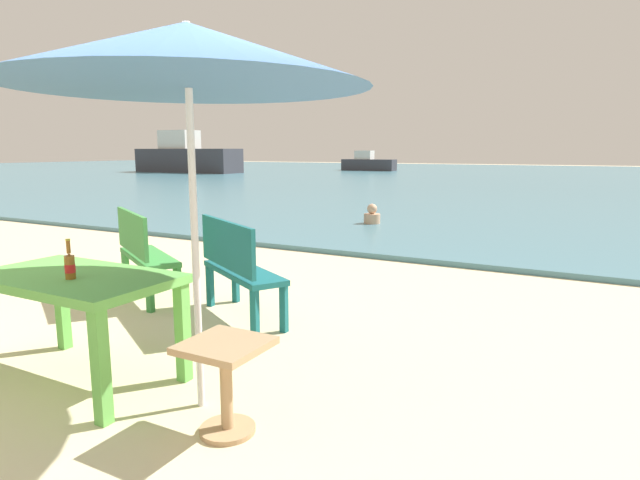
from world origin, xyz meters
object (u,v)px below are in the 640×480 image
Objects in this scene: patio_umbrella at (187,56)px; swimmer_person at (372,216)px; picnic_table_green at (75,290)px; beer_bottle_amber at (70,265)px; boat_tanker at (187,157)px; bench_teal_center at (236,264)px; boat_fishing_trawler at (368,163)px; bench_green_left at (142,249)px; side_table_wood at (226,374)px.

patio_umbrella reaches higher than swimmer_person.
patio_umbrella is (0.99, 0.11, 1.47)m from picnic_table_green.
swimmer_person is (-1.09, 7.84, -0.41)m from picnic_table_green.
beer_bottle_amber is 1.56m from patio_umbrella.
patio_umbrella is 34.36m from boat_tanker.
patio_umbrella reaches higher than picnic_table_green.
boat_tanker is (-23.15, 25.37, -1.02)m from patio_umbrella.
bench_teal_center is 0.30× the size of boat_fishing_trawler.
boat_tanker is at bearing 131.42° from bench_green_left.
boat_tanker is at bearing 132.38° from patio_umbrella.
boat_tanker is (-21.07, 17.64, 0.86)m from swimmer_person.
bench_green_left is at bearing -70.87° from boat_fishing_trawler.
side_table_wood is 0.07× the size of boat_tanker.
bench_teal_center is at bearing 119.41° from patio_umbrella.
boat_tanker is 13.08m from boat_fishing_trawler.
side_table_wood reaches higher than swimmer_person.
boat_tanker is at bearing 131.04° from beer_bottle_amber.
bench_teal_center is (-0.85, 1.50, -1.58)m from patio_umbrella.
boat_tanker is (-22.30, 23.87, 0.56)m from bench_teal_center.
patio_umbrella is (0.89, 0.20, 1.26)m from beer_bottle_amber.
bench_teal_center reaches higher than side_table_wood.
side_table_wood is (1.34, -0.07, -0.30)m from picnic_table_green.
picnic_table_green is 2.59× the size of side_table_wood.
boat_fishing_trawler is at bearing 109.13° from bench_green_left.
swimmer_person is at bearing 98.50° from beer_bottle_amber.
bench_green_left is (-2.18, 1.60, -1.58)m from patio_umbrella.
boat_fishing_trawler is at bearing 111.53° from patio_umbrella.
side_table_wood is 34.71m from boat_tanker.
bench_green_left is 0.16× the size of boat_tanker.
patio_umbrella is 1.89× the size of bench_green_left.
boat_tanker is at bearing -137.70° from boat_fishing_trawler.
side_table_wood is at bearing -35.14° from bench_green_left.
patio_umbrella is 5.61× the size of swimmer_person.
patio_umbrella reaches higher than bench_teal_center.
patio_umbrella is 1.81m from side_table_wood.
bench_green_left is (-2.53, 1.78, 0.19)m from side_table_wood.
swimmer_person is at bearing 107.04° from side_table_wood.
bench_green_left reaches higher than swimmer_person.
patio_umbrella is at bearing -36.29° from bench_green_left.
bench_green_left is 2.97× the size of swimmer_person.
patio_umbrella is at bearing 12.71° from beer_bottle_amber.
swimmer_person is at bearing 89.02° from bench_green_left.
picnic_table_green is 1.37m from side_table_wood.
beer_bottle_amber is 0.03× the size of boat_tanker.
boat_fishing_trawler is (-12.63, 32.67, 0.07)m from bench_teal_center.
boat_tanker is at bearing 132.60° from side_table_wood.
boat_fishing_trawler reaches higher than bench_teal_center.
side_table_wood is 3.10m from bench_green_left.
picnic_table_green is 0.61× the size of patio_umbrella.
picnic_table_green is at bearing -55.11° from bench_green_left.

